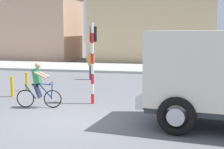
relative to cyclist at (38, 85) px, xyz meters
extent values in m
plane|color=slate|center=(1.76, -1.46, -0.86)|extent=(120.00, 120.00, 0.00)
cube|color=#ADADA8|center=(1.76, 12.81, -0.78)|extent=(80.00, 5.00, 0.16)
cube|color=silver|center=(4.25, -0.88, -0.06)|extent=(0.56, 2.39, 0.36)
cube|color=black|center=(4.39, -0.91, 1.43)|extent=(0.41, 2.12, 0.70)
torus|color=black|center=(5.15, -2.30, -0.31)|extent=(1.12, 0.39, 1.10)
cylinder|color=beige|center=(5.15, -2.30, -0.31)|extent=(0.53, 0.36, 0.50)
torus|color=black|center=(5.50, 0.24, -0.31)|extent=(1.12, 0.39, 1.10)
cylinder|color=beige|center=(5.50, 0.24, -0.31)|extent=(0.53, 0.36, 0.50)
torus|color=black|center=(0.53, 0.07, -0.52)|extent=(0.68, 0.13, 0.68)
torus|color=black|center=(-0.51, -0.07, -0.52)|extent=(0.68, 0.13, 0.68)
cylinder|color=#1E4C8C|center=(0.19, 0.03, 0.04)|extent=(0.60, 0.13, 0.09)
cylinder|color=#1E4C8C|center=(0.25, 0.03, -0.20)|extent=(0.51, 0.11, 0.57)
cylinder|color=#1E4C8C|center=(-0.31, -0.04, -0.25)|extent=(0.44, 0.10, 0.57)
cylinder|color=#1E4C8C|center=(0.51, 0.07, -0.23)|extent=(0.10, 0.06, 0.59)
cylinder|color=black|center=(0.48, 0.07, 0.09)|extent=(0.10, 0.50, 0.03)
cube|color=black|center=(-0.11, -0.01, 0.02)|extent=(0.25, 0.15, 0.06)
cube|color=#338C51|center=(-0.06, -0.01, 0.35)|extent=(0.34, 0.36, 0.59)
sphere|color=tan|center=(0.01, 0.00, 0.75)|extent=(0.22, 0.22, 0.22)
cylinder|color=#2D334C|center=(-0.04, 0.10, -0.21)|extent=(0.32, 0.16, 0.57)
cylinder|color=tan|center=(0.12, 0.18, 0.40)|extent=(0.50, 0.16, 0.29)
cylinder|color=#2D334C|center=(-0.01, -0.10, -0.21)|extent=(0.32, 0.16, 0.57)
cylinder|color=tan|center=(0.16, -0.14, 0.40)|extent=(0.50, 0.16, 0.29)
cylinder|color=red|center=(1.81, 1.08, -0.66)|extent=(0.12, 0.12, 0.40)
cylinder|color=white|center=(1.81, 1.08, -0.26)|extent=(0.12, 0.12, 0.40)
cylinder|color=red|center=(1.81, 1.08, 0.14)|extent=(0.12, 0.12, 0.40)
cylinder|color=white|center=(1.81, 1.08, 0.54)|extent=(0.12, 0.12, 0.40)
cylinder|color=red|center=(1.81, 1.08, 0.94)|extent=(0.12, 0.12, 0.40)
cylinder|color=white|center=(1.81, 1.08, 1.34)|extent=(0.12, 0.12, 0.40)
cylinder|color=red|center=(1.81, 1.08, 1.74)|extent=(0.12, 0.12, 0.40)
cylinder|color=white|center=(1.81, 1.08, 2.14)|extent=(0.12, 0.12, 0.40)
cube|color=black|center=(1.81, 1.26, 1.89)|extent=(0.24, 0.20, 0.60)
sphere|color=orange|center=(1.81, 1.38, 1.89)|extent=(0.14, 0.14, 0.14)
cube|color=#234C9E|center=(7.09, 7.30, -0.21)|extent=(4.23, 2.36, 0.70)
cube|color=black|center=(6.95, 7.33, 0.44)|extent=(2.42, 1.80, 0.60)
cylinder|color=black|center=(6.02, 8.35, -0.56)|extent=(0.62, 0.28, 0.60)
cylinder|color=black|center=(5.73, 6.68, -0.56)|extent=(0.62, 0.28, 0.60)
cylinder|color=#2D334C|center=(0.00, 7.27, -0.44)|extent=(0.22, 0.22, 0.85)
cube|color=gold|center=(0.00, 7.27, 0.27)|extent=(0.34, 0.22, 0.56)
sphere|color=#9E7051|center=(0.00, 7.27, 0.66)|extent=(0.20, 0.20, 0.20)
cylinder|color=gold|center=(-2.00, 1.66, -0.41)|extent=(0.14, 0.14, 0.90)
cylinder|color=gold|center=(-2.00, 3.06, -0.41)|extent=(0.14, 0.14, 0.90)
cube|color=tan|center=(-10.04, 19.14, 2.09)|extent=(10.11, 5.93, 5.90)
cube|color=#D1B284|center=(2.46, 18.92, 1.94)|extent=(10.63, 6.17, 5.61)
camera|label=1|loc=(5.30, -11.41, 2.07)|focal=53.22mm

